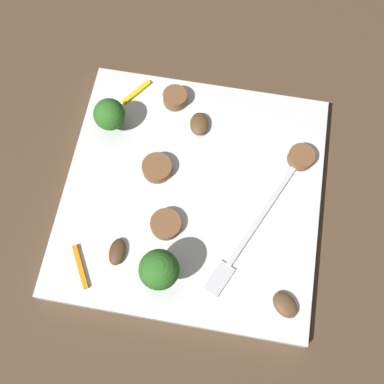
% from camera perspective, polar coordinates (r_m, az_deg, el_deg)
% --- Properties ---
extents(ground_plane, '(1.40, 1.40, 0.00)m').
position_cam_1_polar(ground_plane, '(0.54, 0.00, -0.60)').
color(ground_plane, '#4C3826').
extents(plate, '(0.29, 0.29, 0.02)m').
position_cam_1_polar(plate, '(0.53, 0.00, -0.31)').
color(plate, white).
rests_on(plate, ground_plane).
extents(fork, '(0.17, 0.09, 0.00)m').
position_cam_1_polar(fork, '(0.51, 6.96, -5.14)').
color(fork, silver).
rests_on(fork, plate).
extents(broccoli_floret_0, '(0.04, 0.04, 0.06)m').
position_cam_1_polar(broccoli_floret_0, '(0.46, -4.02, -9.42)').
color(broccoli_floret_0, '#347525').
rests_on(broccoli_floret_0, plate).
extents(broccoli_floret_1, '(0.04, 0.04, 0.05)m').
position_cam_1_polar(broccoli_floret_1, '(0.54, -10.01, 9.25)').
color(broccoli_floret_1, '#347525').
rests_on(broccoli_floret_1, plate).
extents(sausage_slice_0, '(0.04, 0.04, 0.01)m').
position_cam_1_polar(sausage_slice_0, '(0.51, -3.19, -3.95)').
color(sausage_slice_0, brown).
rests_on(sausage_slice_0, plate).
extents(sausage_slice_1, '(0.05, 0.05, 0.01)m').
position_cam_1_polar(sausage_slice_1, '(0.53, -4.26, 2.94)').
color(sausage_slice_1, brown).
rests_on(sausage_slice_1, plate).
extents(sausage_slice_2, '(0.03, 0.03, 0.01)m').
position_cam_1_polar(sausage_slice_2, '(0.57, -2.06, 11.37)').
color(sausage_slice_2, brown).
rests_on(sausage_slice_2, plate).
extents(sausage_slice_3, '(0.04, 0.04, 0.01)m').
position_cam_1_polar(sausage_slice_3, '(0.55, 13.15, 4.15)').
color(sausage_slice_3, brown).
rests_on(sausage_slice_3, plate).
extents(mushroom_0, '(0.03, 0.02, 0.01)m').
position_cam_1_polar(mushroom_0, '(0.51, -9.08, -7.20)').
color(mushroom_0, '#4C331E').
rests_on(mushroom_0, plate).
extents(mushroom_1, '(0.04, 0.04, 0.01)m').
position_cam_1_polar(mushroom_1, '(0.50, 11.28, -13.33)').
color(mushroom_1, brown).
rests_on(mushroom_1, plate).
extents(mushroom_2, '(0.03, 0.03, 0.01)m').
position_cam_1_polar(mushroom_2, '(0.56, 0.90, 8.28)').
color(mushroom_2, brown).
rests_on(mushroom_2, plate).
extents(pepper_strip_0, '(0.04, 0.03, 0.00)m').
position_cam_1_polar(pepper_strip_0, '(0.59, -6.78, 11.96)').
color(pepper_strip_0, yellow).
rests_on(pepper_strip_0, plate).
extents(pepper_strip_1, '(0.04, 0.03, 0.00)m').
position_cam_1_polar(pepper_strip_1, '(0.51, -13.45, -8.85)').
color(pepper_strip_1, orange).
rests_on(pepper_strip_1, plate).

